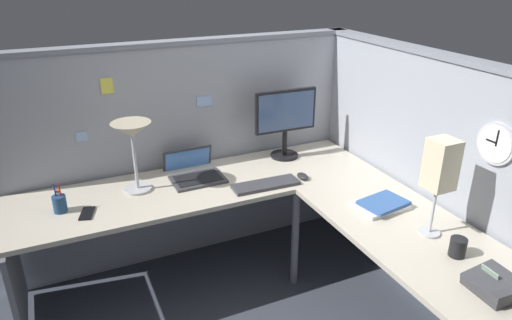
{
  "coord_description": "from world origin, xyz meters",
  "views": [
    {
      "loc": [
        -1.17,
        -2.12,
        2.06
      ],
      "look_at": [
        -0.07,
        0.29,
        0.91
      ],
      "focal_mm": 32.56,
      "sensor_mm": 36.0,
      "label": 1
    }
  ],
  "objects_px": {
    "keyboard": "(266,185)",
    "wall_clock": "(497,144)",
    "coffee_mug": "(458,247)",
    "desk_lamp_paper": "(441,167)",
    "pen_cup": "(60,203)",
    "laptop": "(193,171)",
    "computer_mouse": "(303,176)",
    "office_phone": "(495,286)",
    "desk_lamp_dome": "(132,136)",
    "book_stack": "(381,205)",
    "cell_phone": "(87,213)",
    "monitor": "(285,118)"
  },
  "relations": [
    {
      "from": "book_stack",
      "to": "wall_clock",
      "type": "bearing_deg",
      "value": -49.24
    },
    {
      "from": "laptop",
      "to": "coffee_mug",
      "type": "height_order",
      "value": "laptop"
    },
    {
      "from": "pen_cup",
      "to": "wall_clock",
      "type": "height_order",
      "value": "wall_clock"
    },
    {
      "from": "laptop",
      "to": "cell_phone",
      "type": "xyz_separation_m",
      "value": [
        -0.71,
        -0.25,
        -0.02
      ]
    },
    {
      "from": "coffee_mug",
      "to": "laptop",
      "type": "bearing_deg",
      "value": 122.08
    },
    {
      "from": "desk_lamp_paper",
      "to": "coffee_mug",
      "type": "bearing_deg",
      "value": -96.38
    },
    {
      "from": "computer_mouse",
      "to": "pen_cup",
      "type": "xyz_separation_m",
      "value": [
        -1.48,
        0.2,
        0.04
      ]
    },
    {
      "from": "office_phone",
      "to": "laptop",
      "type": "bearing_deg",
      "value": 115.94
    },
    {
      "from": "pen_cup",
      "to": "book_stack",
      "type": "distance_m",
      "value": 1.85
    },
    {
      "from": "keyboard",
      "to": "office_phone",
      "type": "bearing_deg",
      "value": -69.02
    },
    {
      "from": "wall_clock",
      "to": "cell_phone",
      "type": "bearing_deg",
      "value": 151.71
    },
    {
      "from": "office_phone",
      "to": "computer_mouse",
      "type": "bearing_deg",
      "value": 97.91
    },
    {
      "from": "cell_phone",
      "to": "office_phone",
      "type": "bearing_deg",
      "value": -26.26
    },
    {
      "from": "desk_lamp_paper",
      "to": "monitor",
      "type": "bearing_deg",
      "value": 99.7
    },
    {
      "from": "computer_mouse",
      "to": "cell_phone",
      "type": "xyz_separation_m",
      "value": [
        -1.34,
        0.1,
        -0.01
      ]
    },
    {
      "from": "computer_mouse",
      "to": "coffee_mug",
      "type": "relative_size",
      "value": 1.08
    },
    {
      "from": "pen_cup",
      "to": "cell_phone",
      "type": "relative_size",
      "value": 1.25
    },
    {
      "from": "computer_mouse",
      "to": "wall_clock",
      "type": "bearing_deg",
      "value": -58.75
    },
    {
      "from": "keyboard",
      "to": "cell_phone",
      "type": "height_order",
      "value": "keyboard"
    },
    {
      "from": "computer_mouse",
      "to": "office_phone",
      "type": "xyz_separation_m",
      "value": [
        0.19,
        -1.34,
        0.02
      ]
    },
    {
      "from": "desk_lamp_dome",
      "to": "computer_mouse",
      "type": "bearing_deg",
      "value": -15.66
    },
    {
      "from": "desk_lamp_dome",
      "to": "coffee_mug",
      "type": "xyz_separation_m",
      "value": [
        1.27,
        -1.35,
        -0.32
      ]
    },
    {
      "from": "laptop",
      "to": "book_stack",
      "type": "bearing_deg",
      "value": -45.85
    },
    {
      "from": "laptop",
      "to": "office_phone",
      "type": "xyz_separation_m",
      "value": [
        0.82,
        -1.69,
        0.01
      ]
    },
    {
      "from": "laptop",
      "to": "office_phone",
      "type": "bearing_deg",
      "value": -64.06
    },
    {
      "from": "keyboard",
      "to": "wall_clock",
      "type": "relative_size",
      "value": 1.95
    },
    {
      "from": "pen_cup",
      "to": "wall_clock",
      "type": "bearing_deg",
      "value": -28.77
    },
    {
      "from": "computer_mouse",
      "to": "office_phone",
      "type": "relative_size",
      "value": 0.49
    },
    {
      "from": "monitor",
      "to": "desk_lamp_paper",
      "type": "bearing_deg",
      "value": -80.3
    },
    {
      "from": "cell_phone",
      "to": "laptop",
      "type": "bearing_deg",
      "value": 36.59
    },
    {
      "from": "book_stack",
      "to": "wall_clock",
      "type": "height_order",
      "value": "wall_clock"
    },
    {
      "from": "monitor",
      "to": "computer_mouse",
      "type": "bearing_deg",
      "value": -99.55
    },
    {
      "from": "office_phone",
      "to": "coffee_mug",
      "type": "distance_m",
      "value": 0.28
    },
    {
      "from": "computer_mouse",
      "to": "coffee_mug",
      "type": "bearing_deg",
      "value": -76.68
    },
    {
      "from": "keyboard",
      "to": "coffee_mug",
      "type": "bearing_deg",
      "value": -61.72
    },
    {
      "from": "laptop",
      "to": "computer_mouse",
      "type": "distance_m",
      "value": 0.73
    },
    {
      "from": "monitor",
      "to": "pen_cup",
      "type": "bearing_deg",
      "value": -173.25
    },
    {
      "from": "coffee_mug",
      "to": "desk_lamp_paper",
      "type": "bearing_deg",
      "value": 83.62
    },
    {
      "from": "desk_lamp_paper",
      "to": "wall_clock",
      "type": "bearing_deg",
      "value": -12.77
    },
    {
      "from": "coffee_mug",
      "to": "wall_clock",
      "type": "xyz_separation_m",
      "value": [
        0.31,
        0.14,
        0.44
      ]
    },
    {
      "from": "cell_phone",
      "to": "wall_clock",
      "type": "xyz_separation_m",
      "value": [
        1.9,
        -1.03,
        0.48
      ]
    },
    {
      "from": "desk_lamp_dome",
      "to": "coffee_mug",
      "type": "height_order",
      "value": "desk_lamp_dome"
    },
    {
      "from": "book_stack",
      "to": "computer_mouse",
      "type": "bearing_deg",
      "value": 112.68
    },
    {
      "from": "monitor",
      "to": "desk_lamp_paper",
      "type": "relative_size",
      "value": 0.94
    },
    {
      "from": "monitor",
      "to": "desk_lamp_dome",
      "type": "height_order",
      "value": "monitor"
    },
    {
      "from": "cell_phone",
      "to": "office_phone",
      "type": "height_order",
      "value": "office_phone"
    },
    {
      "from": "book_stack",
      "to": "keyboard",
      "type": "bearing_deg",
      "value": 132.84
    },
    {
      "from": "keyboard",
      "to": "desk_lamp_dome",
      "type": "relative_size",
      "value": 0.97
    },
    {
      "from": "cell_phone",
      "to": "office_phone",
      "type": "relative_size",
      "value": 0.67
    },
    {
      "from": "cell_phone",
      "to": "coffee_mug",
      "type": "xyz_separation_m",
      "value": [
        1.6,
        -1.17,
        0.04
      ]
    }
  ]
}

